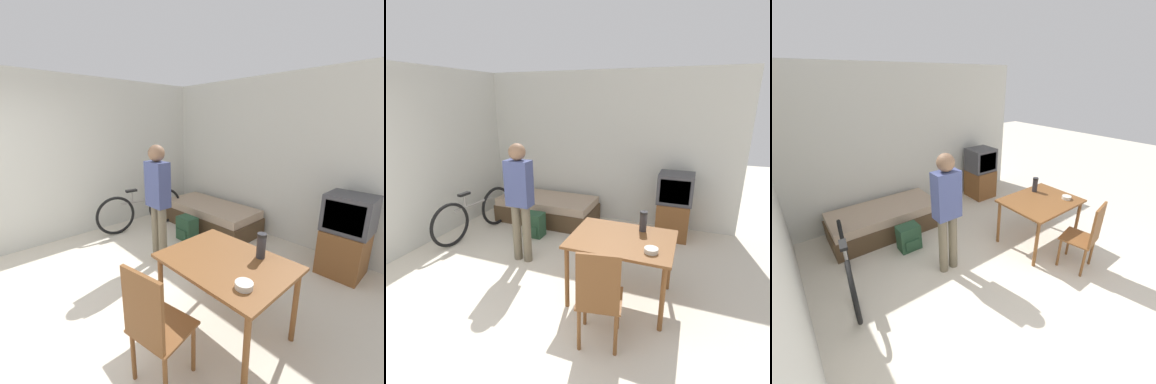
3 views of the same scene
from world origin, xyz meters
TOP-DOWN VIEW (x-y plane):
  - ground_plane at (0.00, 0.00)m, footprint 20.00×20.00m
  - wall_back at (0.00, 3.72)m, footprint 5.14×0.06m
  - wall_left at (-2.10, 1.84)m, footprint 0.06×4.69m
  - daybed at (-0.70, 3.17)m, footprint 1.81×0.86m
  - tv at (1.56, 3.31)m, footprint 0.54×0.54m
  - dining_table at (1.14, 1.40)m, footprint 1.13×0.86m
  - wooden_chair at (1.13, 0.60)m, footprint 0.48×0.48m
  - bicycle at (-1.55, 2.18)m, footprint 0.29×1.69m
  - person_standing at (-0.36, 1.73)m, footprint 0.34×0.22m
  - thermos_flask at (1.32, 1.67)m, footprint 0.09×0.09m
  - mate_bowl at (1.49, 1.18)m, footprint 0.14×0.14m
  - backpack at (-0.60, 2.47)m, footprint 0.33×0.26m

SIDE VIEW (x-z plane):
  - ground_plane at x=0.00m, z-range 0.00..0.00m
  - backpack at x=-0.60m, z-range 0.00..0.40m
  - daybed at x=-0.70m, z-range 0.00..0.45m
  - bicycle at x=-1.55m, z-range -0.03..0.75m
  - tv at x=1.56m, z-range 0.00..1.08m
  - wooden_chair at x=1.13m, z-range 0.05..1.07m
  - dining_table at x=1.14m, z-range 0.29..1.05m
  - mate_bowl at x=1.49m, z-range 0.76..0.81m
  - thermos_flask at x=1.32m, z-range 0.77..1.01m
  - person_standing at x=-0.36m, z-range 0.14..1.82m
  - wall_back at x=0.00m, z-range 0.00..2.70m
  - wall_left at x=-2.10m, z-range 0.00..2.70m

